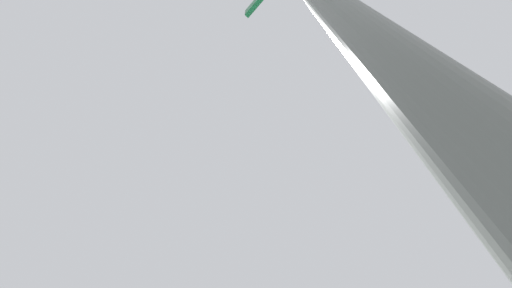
# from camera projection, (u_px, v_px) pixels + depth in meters

# --- Properties ---
(traffic_signal_near) EXTENTS (2.58, 3.13, 5.97)m
(traffic_signal_near) POSITION_uv_depth(u_px,v_px,m) (398.00, 87.00, 2.94)
(traffic_signal_near) COLOR #474C47
(traffic_signal_near) RESTS_ON ground_plane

